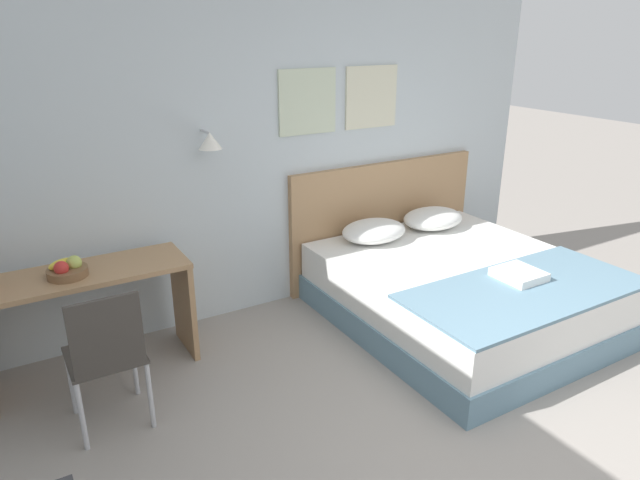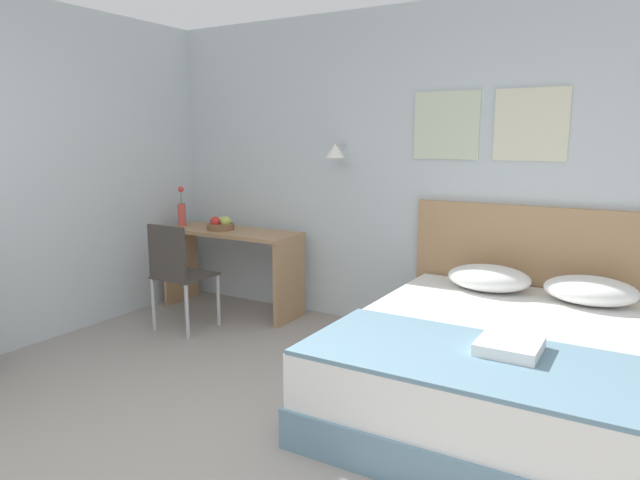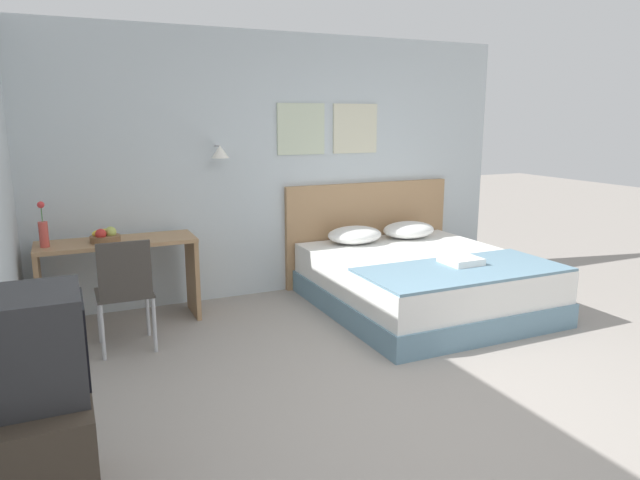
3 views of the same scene
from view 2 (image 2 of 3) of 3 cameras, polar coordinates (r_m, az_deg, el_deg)
The scene contains 11 objects.
wall_back at distance 4.79m, azimuth 8.56°, elevation 6.78°, with size 5.45×0.31×2.65m.
bed at distance 3.63m, azimuth 18.39°, elevation -12.23°, with size 1.86×2.08×0.52m.
headboard at distance 4.54m, azimuth 21.55°, elevation -3.90°, with size 1.98×0.06×1.11m.
pillow_left at distance 4.30m, azimuth 16.53°, elevation -3.65°, with size 0.59×0.45×0.18m.
pillow_right at distance 4.20m, azimuth 25.43°, elevation -4.57°, with size 0.59×0.45×0.18m.
throw_blanket at distance 2.97m, azimuth 16.11°, elevation -11.46°, with size 1.81×0.83×0.02m.
folded_towel_near_foot at distance 3.08m, azimuth 18.41°, elevation -10.02°, with size 0.30×0.32×0.06m.
desk at distance 5.36m, azimuth -8.84°, elevation -1.35°, with size 1.33×0.49×0.77m.
desk_chair at distance 4.88m, azimuth -14.17°, elevation -2.79°, with size 0.42×0.42×0.91m.
fruit_bowl at distance 5.36m, azimuth -9.89°, elevation 1.54°, with size 0.25×0.25×0.13m.
flower_vase at distance 5.65m, azimuth -13.66°, elevation 2.79°, with size 0.07×0.07×0.38m.
Camera 2 is at (1.81, -1.45, 1.61)m, focal length 32.00 mm.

